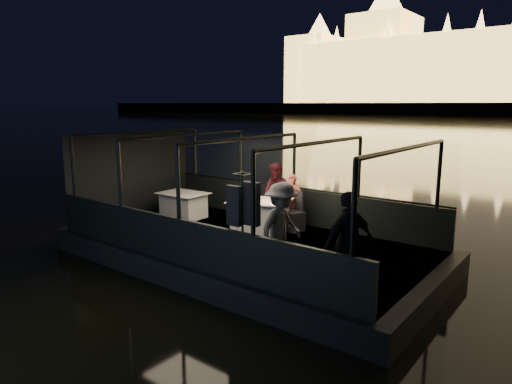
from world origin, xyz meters
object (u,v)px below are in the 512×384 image
Objects in this scene: chair_port_left at (269,207)px; person_man_maroon at (276,195)px; dining_table_aft at (183,203)px; person_woman_coral at (292,197)px; passenger_stripe at (281,227)px; dining_table_central at (260,216)px; chair_port_right at (293,212)px; coat_stand at (243,225)px; passenger_dark at (348,243)px; wine_bottle at (244,194)px.

chair_port_left is 0.56× the size of person_man_maroon.
person_woman_coral is at bearing 19.62° from dining_table_aft.
passenger_stripe reaches higher than dining_table_aft.
chair_port_right is at bearing 42.89° from dining_table_central.
dining_table_aft is at bearing -142.77° from chair_port_right.
dining_table_aft is at bearing -178.98° from person_woman_coral.
person_man_maroon is at bearing 38.03° from passenger_stripe.
coat_stand is 1.96m from passenger_dark.
person_man_maroon is at bearing -176.24° from chair_port_right.
passenger_stripe is at bearing 41.91° from coat_stand.
dining_table_aft is 0.68× the size of coat_stand.
chair_port_right is (3.08, 0.75, 0.06)m from dining_table_aft.
coat_stand reaches higher than chair_port_right.
passenger_dark is (3.48, -2.91, 0.10)m from person_man_maroon.
coat_stand is (1.66, -3.10, 0.45)m from chair_port_left.
person_man_maroon is 0.92× the size of passenger_dark.
coat_stand is at bearing -50.64° from chair_port_right.
chair_port_left is at bearing 85.56° from wine_bottle.
passenger_dark is at bearing -31.83° from dining_table_central.
chair_port_right is at bearing -112.67° from passenger_dark.
passenger_dark is (3.00, -2.93, 0.10)m from person_woman_coral.
dining_table_aft is at bearing -145.91° from person_man_maroon.
passenger_stripe reaches higher than dining_table_central.
dining_table_aft is at bearing -161.81° from chair_port_left.
dining_table_aft is at bearing -175.57° from dining_table_central.
dining_table_central is at bearing 120.84° from coat_stand.
dining_table_aft is 3.06m from person_woman_coral.
chair_port_left is 3.44m from passenger_stripe.
person_woman_coral reaches higher than dining_table_aft.
dining_table_central is at bearing -133.48° from person_woman_coral.
passenger_stripe is at bearing -21.57° from dining_table_aft.
passenger_stripe reaches higher than person_man_maroon.
person_woman_coral is (-1.06, 3.25, -0.15)m from coat_stand.
dining_table_aft is 0.82× the size of person_man_maroon.
dining_table_aft is at bearing 178.25° from wine_bottle.
dining_table_central is 2.87m from coat_stand.
coat_stand is at bearing 133.17° from passenger_stripe.
coat_stand is 1.41× the size of person_woman_coral.
dining_table_central is at bearing 42.14° from wine_bottle.
chair_port_right is 3.87m from passenger_dark.
chair_port_right is at bearing -10.74° from chair_port_left.
wine_bottle is at bearing 128.70° from coat_stand.
chair_port_left is 3.54m from coat_stand.
person_man_maroon is at bearing 96.42° from dining_table_central.
person_man_maroon is 3.45m from passenger_stripe.
chair_port_left is at bearing 107.64° from dining_table_central.
person_man_maroon is 1.10m from wine_bottle.
dining_table_central is 1.13× the size of dining_table_aft.
passenger_stripe reaches higher than person_woman_coral.
chair_port_right is at bearing -8.40° from person_man_maroon.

